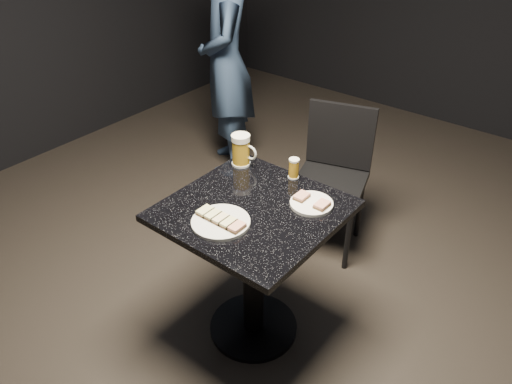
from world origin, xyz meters
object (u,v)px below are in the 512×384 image
plate_small (311,204)px  beer_tumbler (294,168)px  plate_large (221,222)px  patron (226,63)px  table (253,251)px  beer_mug (241,150)px  chair (333,170)px

plate_small → beer_tumbler: beer_tumbler is taller
plate_large → patron: (-1.17, 1.36, 0.05)m
table → beer_mug: (-0.28, 0.25, 0.32)m
table → chair: chair is taller
patron → chair: 1.20m
plate_large → beer_tumbler: 0.48m
plate_large → beer_tumbler: size_ratio=2.47×
plate_small → beer_tumbler: size_ratio=1.90×
plate_small → chair: bearing=112.2°
plate_large → chair: (-0.06, 1.03, -0.26)m
plate_large → beer_mug: 0.49m
table → beer_tumbler: bearing=91.4°
plate_small → table: 0.35m
plate_large → chair: bearing=93.6°
plate_large → table: 0.30m
plate_small → beer_mug: size_ratio=1.18×
beer_tumbler → chair: bearing=99.3°
chair → plate_small: bearing=-67.8°
patron → table: patron is taller
plate_large → chair: 1.06m
chair → plate_large: bearing=-86.4°
plate_small → chair: (-0.28, 0.69, -0.26)m
chair → table: bearing=-83.6°
plate_small → chair: chair is taller
patron → beer_mug: patron is taller
table → beer_tumbler: beer_tumbler is taller
table → plate_small: bearing=43.1°
plate_large → chair: size_ratio=0.28×
beer_mug → beer_tumbler: size_ratio=1.61×
table → beer_mug: bearing=137.4°
table → beer_mug: beer_mug is taller
plate_large → chair: chair is taller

